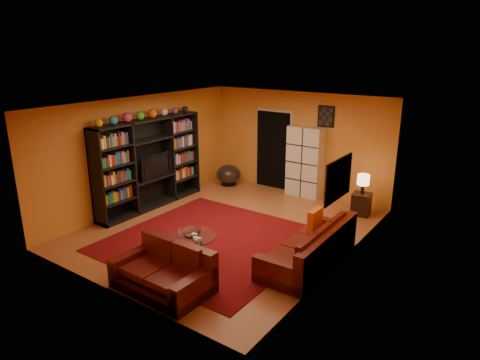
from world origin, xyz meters
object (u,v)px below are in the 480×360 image
Objects in this scene: coffee_table at (192,238)px; storage_cabinet at (305,162)px; entertainment_unit at (150,164)px; side_table at (361,204)px; bowl_chair at (229,174)px; loveseat at (166,271)px; sofa at (313,249)px; tv at (154,165)px; table_lamp at (363,180)px.

storage_cabinet reaches higher than coffee_table.
entertainment_unit reaches higher than storage_cabinet.
side_table is (1.73, 3.80, -0.14)m from coffee_table.
bowl_chair is at bearing 77.99° from entertainment_unit.
side_table reaches higher than coffee_table.
loveseat reaches higher than bowl_chair.
coffee_table is at bearing -29.36° from entertainment_unit.
bowl_chair is at bearing 118.11° from coffee_table.
sofa reaches higher than side_table.
tv is 4.81m from table_lamp.
entertainment_unit is at bearing -151.13° from side_table.
loveseat is 3.08× the size of side_table.
storage_cabinet is at bearing 47.00° from entertainment_unit.
table_lamp is at bearing -61.69° from tv.
storage_cabinet is 2.22m from bowl_chair.
entertainment_unit is at bearing 174.26° from sofa.
entertainment_unit is at bearing -102.01° from bowl_chair.
side_table is at bearing -61.69° from tv.
entertainment_unit is at bearing 150.64° from coffee_table.
tv is 2.22× the size of table_lamp.
storage_cabinet reaches higher than tv.
loveseat is (2.81, -2.50, -0.72)m from tv.
table_lamp is (4.23, 2.28, -0.19)m from tv.
storage_cabinet reaches higher than side_table.
entertainment_unit reaches higher than tv.
storage_cabinet is at bearing 3.60° from loveseat.
tv is at bearing 49.24° from loveseat.
bowl_chair is (-3.91, 2.79, 0.01)m from sofa.
bowl_chair is at bearing -11.23° from tv.
entertainment_unit is 6.71× the size of table_lamp.
table_lamp is at bearing -14.11° from storage_cabinet.
sofa is 1.26× the size of storage_cabinet.
tv is 3.83m from loveseat.
table_lamp reaches higher than sofa.
storage_cabinet is 1.73m from table_lamp.
table_lamp reaches higher than bowl_chair.
sofa reaches higher than coffee_table.
table_lamp is (0.00, 0.00, 0.56)m from side_table.
entertainment_unit reaches higher than bowl_chair.
loveseat reaches higher than coffee_table.
side_table is (4.23, 2.28, -0.76)m from tv.
tv is at bearing -151.69° from side_table.
bowl_chair reaches higher than coffee_table.
loveseat is at bearing -86.59° from storage_cabinet.
entertainment_unit is 1.34× the size of sofa.
storage_cabinet reaches higher than bowl_chair.
bowl_chair is (-2.10, -0.41, -0.59)m from storage_cabinet.
loveseat is (-1.55, -2.02, -0.00)m from sofa.
table_lamp is (1.42, 4.78, 0.53)m from loveseat.
loveseat is at bearing -63.90° from bowl_chair.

